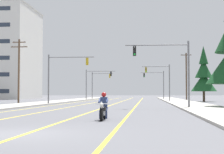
# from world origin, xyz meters

# --- Properties ---
(ground_plane) EXTENTS (400.00, 400.00, 0.00)m
(ground_plane) POSITION_xyz_m (0.00, 0.00, 0.00)
(ground_plane) COLOR #5B5B60
(lane_stripe_center) EXTENTS (0.16, 100.00, 0.01)m
(lane_stripe_center) POSITION_xyz_m (0.25, 45.00, 0.00)
(lane_stripe_center) COLOR yellow
(lane_stripe_center) RESTS_ON ground
(lane_stripe_left) EXTENTS (0.16, 100.00, 0.01)m
(lane_stripe_left) POSITION_xyz_m (-3.33, 45.00, 0.00)
(lane_stripe_left) COLOR yellow
(lane_stripe_left) RESTS_ON ground
(lane_stripe_right) EXTENTS (0.16, 100.00, 0.01)m
(lane_stripe_right) POSITION_xyz_m (3.22, 45.00, 0.00)
(lane_stripe_right) COLOR yellow
(lane_stripe_right) RESTS_ON ground
(lane_stripe_far_left) EXTENTS (0.16, 100.00, 0.01)m
(lane_stripe_far_left) POSITION_xyz_m (-6.28, 45.00, 0.00)
(lane_stripe_far_left) COLOR yellow
(lane_stripe_far_left) RESTS_ON ground
(sidewalk_kerb_right) EXTENTS (4.40, 110.00, 0.14)m
(sidewalk_kerb_right) POSITION_xyz_m (9.52, 40.00, 0.07)
(sidewalk_kerb_right) COLOR #ADA89E
(sidewalk_kerb_right) RESTS_ON ground
(sidewalk_kerb_left) EXTENTS (4.40, 110.00, 0.14)m
(sidewalk_kerb_left) POSITION_xyz_m (-9.52, 40.00, 0.07)
(sidewalk_kerb_left) COLOR #ADA89E
(sidewalk_kerb_left) RESTS_ON ground
(motorcycle_with_rider) EXTENTS (0.70, 2.19, 1.46)m
(motorcycle_with_rider) POSITION_xyz_m (2.14, 6.62, 0.59)
(motorcycle_with_rider) COLOR black
(motorcycle_with_rider) RESTS_ON ground
(traffic_signal_near_right) EXTENTS (5.90, 0.48, 6.20)m
(traffic_signal_near_right) POSITION_xyz_m (6.50, 20.82, 4.16)
(traffic_signal_near_right) COLOR slate
(traffic_signal_near_right) RESTS_ON ground
(traffic_signal_near_left) EXTENTS (5.81, 0.37, 6.20)m
(traffic_signal_near_left) POSITION_xyz_m (-6.07, 30.88, 4.15)
(traffic_signal_near_left) COLOR slate
(traffic_signal_near_left) RESTS_ON ground
(traffic_signal_mid_right) EXTENTS (4.68, 0.49, 6.20)m
(traffic_signal_mid_right) POSITION_xyz_m (6.84, 47.55, 4.09)
(traffic_signal_mid_right) COLOR slate
(traffic_signal_mid_right) RESTS_ON ground
(traffic_signal_mid_left) EXTENTS (6.07, 0.37, 6.20)m
(traffic_signal_mid_left) POSITION_xyz_m (-6.16, 59.13, 4.17)
(traffic_signal_mid_left) COLOR slate
(traffic_signal_mid_left) RESTS_ON ground
(traffic_signal_far_right) EXTENTS (5.04, 0.47, 6.20)m
(traffic_signal_far_right) POSITION_xyz_m (6.57, 65.07, 4.11)
(traffic_signal_far_right) COLOR slate
(traffic_signal_far_right) RESTS_ON ground
(traffic_signal_far_left) EXTENTS (4.84, 0.40, 6.20)m
(traffic_signal_far_left) POSITION_xyz_m (-6.66, 67.60, 4.10)
(traffic_signal_far_left) COLOR slate
(traffic_signal_far_left) RESTS_ON ground
(utility_pole_left_near) EXTENTS (2.35, 0.26, 8.84)m
(utility_pole_left_near) POSITION_xyz_m (-13.19, 35.11, 4.77)
(utility_pole_left_near) COLOR brown
(utility_pole_left_near) RESTS_ON ground
(utility_pole_right_far) EXTENTS (2.02, 0.26, 9.11)m
(utility_pole_right_far) POSITION_xyz_m (11.94, 56.58, 4.75)
(utility_pole_right_far) COLOR #4C3828
(utility_pole_right_far) RESTS_ON ground
(conifer_tree_right_verge_far) EXTENTS (4.13, 4.13, 9.10)m
(conifer_tree_right_verge_far) POSITION_xyz_m (13.60, 46.44, 4.17)
(conifer_tree_right_verge_far) COLOR #4C3828
(conifer_tree_right_verge_far) RESTS_ON ground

